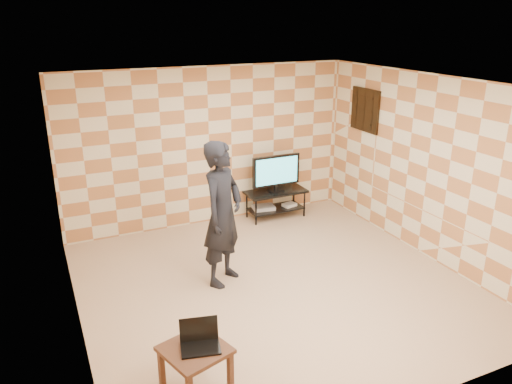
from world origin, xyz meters
The scene contains 14 objects.
floor centered at (0.00, 0.00, 0.00)m, with size 5.00×5.00×0.00m, color tan.
wall_back centered at (0.00, 2.50, 1.35)m, with size 5.00×0.02×2.70m, color beige.
wall_front centered at (0.00, -2.50, 1.35)m, with size 5.00×0.02×2.70m, color beige.
wall_left centered at (-2.50, 0.00, 1.35)m, with size 0.02×5.00×2.70m, color beige.
wall_right centered at (2.50, 0.00, 1.35)m, with size 0.02×5.00×2.70m, color beige.
ceiling centered at (0.00, 0.00, 2.70)m, with size 5.00×5.00×0.02m, color white.
wall_art centered at (2.47, 1.55, 1.95)m, with size 0.04×0.72×0.72m.
tv_stand centered at (1.12, 2.17, 0.37)m, with size 1.10×0.49×0.50m.
tv centered at (1.12, 2.17, 0.86)m, with size 0.90×0.17×0.65m.
dvd_player centered at (0.89, 2.21, 0.20)m, with size 0.38×0.27×0.06m, color #BABABD.
game_console centered at (1.38, 2.14, 0.20)m, with size 0.24×0.17×0.05m, color silver.
side_table centered at (-1.60, -1.50, 0.41)m, with size 0.70×0.70×0.50m.
laptop centered at (-1.55, -1.48, 0.55)m, with size 0.42×0.37×0.25m.
person centered at (-0.57, 0.41, 0.99)m, with size 0.72×0.47×1.97m, color black.
Camera 1 is at (-2.72, -5.31, 3.47)m, focal length 35.00 mm.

